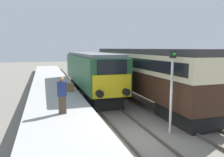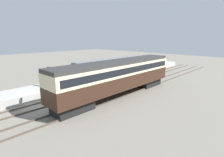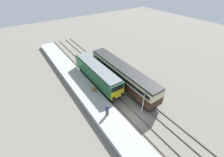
% 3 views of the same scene
% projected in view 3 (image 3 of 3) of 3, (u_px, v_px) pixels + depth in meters
% --- Properties ---
extents(ground_plane, '(120.00, 120.00, 0.00)m').
position_uv_depth(ground_plane, '(133.00, 118.00, 21.70)').
color(ground_plane, slate).
extents(platform_left, '(3.50, 50.00, 0.84)m').
position_uv_depth(platform_left, '(88.00, 94.00, 25.30)').
color(platform_left, '#A8A8A3').
rests_on(platform_left, ground_plane).
extents(rails_near_track, '(1.51, 60.00, 0.14)m').
position_uv_depth(rails_near_track, '(114.00, 98.00, 25.01)').
color(rails_near_track, '#4C4238').
rests_on(rails_near_track, ground_plane).
extents(rails_far_track, '(1.50, 60.00, 0.14)m').
position_uv_depth(rails_far_track, '(129.00, 90.00, 26.57)').
color(rails_far_track, '#4C4238').
rests_on(rails_far_track, ground_plane).
extents(locomotive, '(2.70, 13.22, 3.64)m').
position_uv_depth(locomotive, '(97.00, 73.00, 27.44)').
color(locomotive, black).
rests_on(locomotive, ground_plane).
extents(passenger_carriage, '(2.75, 16.54, 4.00)m').
position_uv_depth(passenger_carriage, '(122.00, 74.00, 26.73)').
color(passenger_carriage, black).
rests_on(passenger_carriage, ground_plane).
extents(person_on_platform, '(0.44, 0.26, 1.83)m').
position_uv_depth(person_on_platform, '(107.00, 110.00, 20.57)').
color(person_on_platform, '#473828').
rests_on(person_on_platform, platform_left).
extents(signal_post, '(0.24, 0.28, 3.96)m').
position_uv_depth(signal_post, '(143.00, 101.00, 21.16)').
color(signal_post, silver).
rests_on(signal_post, ground_plane).
extents(luggage_crate, '(0.70, 0.56, 0.60)m').
position_uv_depth(luggage_crate, '(94.00, 89.00, 25.18)').
color(luggage_crate, olive).
rests_on(luggage_crate, platform_left).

